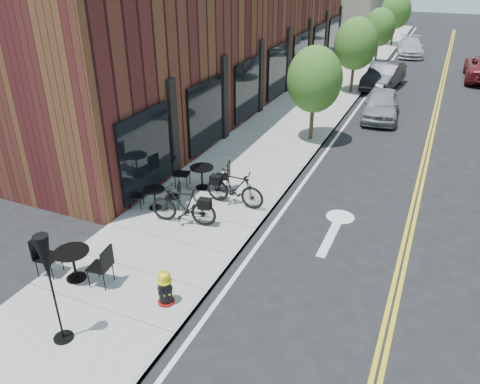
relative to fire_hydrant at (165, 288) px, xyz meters
The scene contains 17 objects.
ground 2.41m from the fire_hydrant, 73.51° to the left, with size 120.00×120.00×0.00m, color black.
sidewalk_near 12.34m from the fire_hydrant, 96.20° to the left, with size 4.00×70.00×0.12m, color #9E9B93.
building_near 17.52m from the fire_hydrant, 109.74° to the left, with size 5.00×28.00×7.00m, color #421516.
tree_near_a 11.45m from the fire_hydrant, 89.66° to the left, with size 2.20×2.20×3.81m.
tree_near_b 19.38m from the fire_hydrant, 89.80° to the left, with size 2.30×2.30×3.98m.
tree_near_c 27.33m from the fire_hydrant, 89.86° to the left, with size 2.10×2.10×3.67m.
tree_near_d 35.33m from the fire_hydrant, 89.89° to the left, with size 2.40×2.40×4.11m.
fire_hydrant is the anchor object (origin of this frame).
bicycle_left 3.45m from the fire_hydrant, 113.11° to the left, with size 0.55×1.96×1.18m, color black.
bicycle_right 4.78m from the fire_hydrant, 95.65° to the left, with size 0.55×1.94×1.16m, color black.
bistro_set_a 2.45m from the fire_hydrant, behind, with size 1.94×0.92×1.02m.
bistro_set_b 5.71m from the fire_hydrant, 109.77° to the left, with size 1.87×0.96×0.98m.
bistro_set_c 4.44m from the fire_hydrant, 126.04° to the left, with size 1.58×0.92×0.84m.
patio_umbrella 2.61m from the fire_hydrant, 126.73° to the right, with size 0.40×0.40×2.47m.
parked_car_a 15.73m from the fire_hydrant, 81.83° to the left, with size 1.60×3.98×1.36m, color gray.
parked_car_b 21.32m from the fire_hydrant, 85.97° to the left, with size 1.54×4.41×1.45m, color black.
parked_car_c 31.81m from the fire_hydrant, 86.59° to the left, with size 1.79×4.39×1.27m, color #BAB9BF.
Camera 1 is at (4.15, -9.07, 7.15)m, focal length 35.00 mm.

